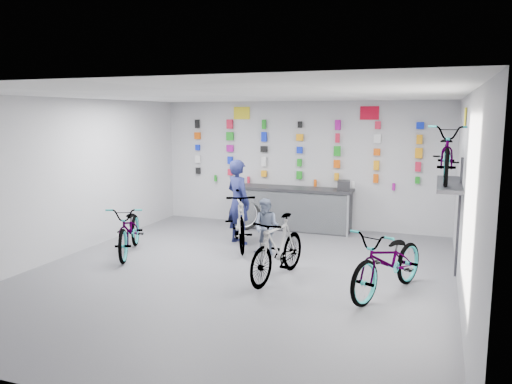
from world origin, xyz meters
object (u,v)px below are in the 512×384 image
at_px(bike_left, 130,229).
at_px(clerk, 238,202).
at_px(bike_center, 278,248).
at_px(bike_right, 389,261).
at_px(customer, 266,227).
at_px(bike_service, 239,219).
at_px(counter, 294,209).

xyz_separation_m(bike_left, clerk, (1.66, 1.50, 0.39)).
xyz_separation_m(bike_left, bike_center, (3.14, -0.44, 0.03)).
xyz_separation_m(bike_right, customer, (-2.43, 1.42, 0.03)).
distance_m(bike_left, customer, 2.64).
distance_m(bike_left, clerk, 2.27).
bearing_deg(bike_service, counter, 44.60).
height_order(bike_left, customer, customer).
bearing_deg(bike_center, bike_service, 140.32).
distance_m(bike_center, bike_service, 2.11).
bearing_deg(bike_right, customer, 172.88).
height_order(bike_right, bike_service, bike_service).
relative_size(bike_left, bike_center, 1.07).
bearing_deg(bike_right, bike_center, -160.16).
relative_size(counter, bike_center, 1.53).
bearing_deg(bike_service, customer, -51.13).
relative_size(bike_left, bike_service, 0.95).
relative_size(bike_service, clerk, 1.12).
relative_size(bike_right, clerk, 1.12).
distance_m(counter, clerk, 1.83).
xyz_separation_m(counter, bike_service, (-0.63, -1.92, 0.11)).
height_order(counter, clerk, clerk).
relative_size(counter, bike_left, 1.43).
bearing_deg(bike_right, counter, 147.58).
xyz_separation_m(bike_center, bike_service, (-1.35, 1.62, 0.07)).
distance_m(bike_center, customer, 1.47).
distance_m(bike_center, clerk, 2.47).
bearing_deg(clerk, bike_center, 159.55).
bearing_deg(bike_left, bike_service, 9.38).
bearing_deg(bike_center, bike_left, -177.37).
distance_m(bike_right, bike_service, 3.57).
xyz_separation_m(bike_right, clerk, (-3.26, 2.04, 0.36)).
height_order(bike_service, clerk, clerk).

